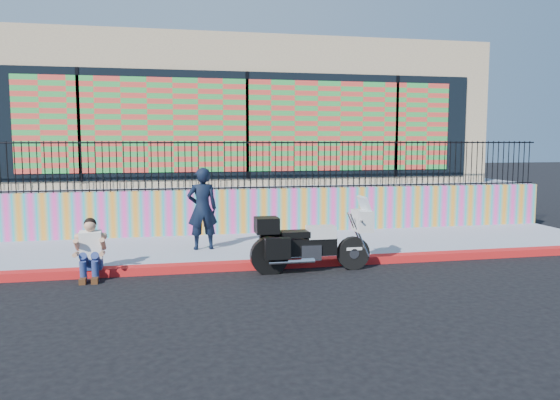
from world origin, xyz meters
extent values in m
plane|color=black|center=(0.00, 0.00, 0.00)|extent=(90.00, 90.00, 0.00)
cube|color=red|center=(0.00, 0.00, 0.07)|extent=(16.00, 0.30, 0.15)
cube|color=#8D97AA|center=(0.00, 1.65, 0.07)|extent=(16.00, 3.00, 0.15)
cube|color=#FF43AC|center=(0.00, 3.25, 0.70)|extent=(16.00, 0.20, 1.10)
cube|color=#8D97AA|center=(0.00, 8.35, 0.62)|extent=(16.00, 10.00, 1.25)
cube|color=tan|center=(0.00, 8.15, 3.25)|extent=(14.00, 8.00, 4.00)
cube|color=black|center=(0.00, 4.13, 2.85)|extent=(12.60, 0.04, 2.80)
cube|color=#F24435|center=(0.00, 4.10, 2.85)|extent=(11.48, 0.02, 2.40)
cylinder|color=black|center=(1.35, -0.45, 0.32)|extent=(0.63, 0.13, 0.63)
cylinder|color=black|center=(-0.28, -0.45, 0.32)|extent=(0.63, 0.13, 0.63)
cube|color=black|center=(0.53, -0.45, 0.48)|extent=(0.91, 0.27, 0.33)
cube|color=silver|center=(0.48, -0.45, 0.38)|extent=(0.38, 0.33, 0.29)
cube|color=silver|center=(0.71, -0.45, 0.75)|extent=(0.53, 0.31, 0.23)
cube|color=black|center=(0.20, -0.45, 0.73)|extent=(0.53, 0.33, 0.12)
cube|color=silver|center=(1.52, -0.45, 0.94)|extent=(0.29, 0.50, 0.40)
cube|color=silver|center=(1.56, -0.45, 1.25)|extent=(0.18, 0.44, 0.32)
cube|color=black|center=(-0.33, -0.45, 0.91)|extent=(0.42, 0.40, 0.29)
cube|color=black|center=(-0.19, -0.73, 0.53)|extent=(0.46, 0.17, 0.38)
cube|color=black|center=(-0.19, -0.16, 0.53)|extent=(0.46, 0.17, 0.38)
cube|color=silver|center=(1.35, -0.45, 0.41)|extent=(0.31, 0.15, 0.06)
imported|color=black|center=(-1.38, 1.38, 1.02)|extent=(0.67, 0.47, 1.74)
cube|color=navy|center=(-3.47, -0.03, 0.24)|extent=(0.36, 0.28, 0.18)
cube|color=white|center=(-3.47, -0.07, 0.59)|extent=(0.38, 0.27, 0.54)
sphere|color=tan|center=(-3.47, -0.11, 0.95)|extent=(0.21, 0.21, 0.21)
cube|color=#472814|center=(-3.57, -0.47, 0.05)|extent=(0.11, 0.26, 0.10)
cube|color=#472814|center=(-3.37, -0.47, 0.05)|extent=(0.11, 0.26, 0.10)
camera|label=1|loc=(-2.13, -10.19, 2.46)|focal=35.00mm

